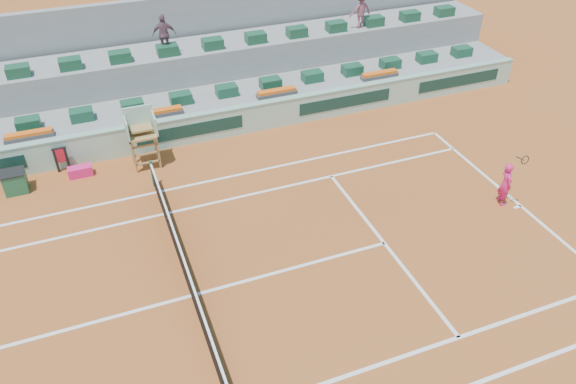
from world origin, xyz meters
name	(u,v)px	position (x,y,z in m)	size (l,w,h in m)	color
ground	(191,296)	(0.00, 0.00, 0.00)	(90.00, 90.00, 0.00)	#97481D
seating_tier_lower	(132,114)	(0.00, 10.70, 0.60)	(36.00, 4.00, 1.20)	gray
seating_tier_upper	(124,84)	(0.00, 12.30, 1.30)	(36.00, 2.40, 2.60)	gray
stadium_back_wall	(116,52)	(0.00, 13.90, 2.20)	(36.00, 0.40, 4.40)	gray
player_bag	(80,171)	(-2.48, 7.61, 0.20)	(0.89, 0.40, 0.40)	#ED1E6E
spectator_mid	(164,34)	(1.98, 11.87, 3.46)	(1.01, 0.42, 1.72)	#734C5B
spectator_right	(361,10)	(11.25, 11.72, 3.45)	(1.10, 0.63, 1.70)	#8C4653
court_lines	(191,296)	(0.00, 0.00, 0.01)	(23.89, 11.09, 0.01)	white
tennis_net	(190,283)	(0.00, 0.00, 0.53)	(0.10, 11.97, 1.10)	black
advertising_hoarding	(141,138)	(0.02, 8.50, 0.63)	(36.00, 0.34, 1.26)	#A0CAB2
umpire_chair	(141,130)	(0.00, 7.50, 1.54)	(1.10, 0.90, 2.40)	olive
seat_row_lower	(132,106)	(0.00, 9.80, 1.42)	(32.90, 0.60, 0.44)	#17472E
seat_row_upper	(120,57)	(0.00, 11.70, 2.82)	(32.90, 0.60, 0.44)	#17472E
flower_planters	(97,124)	(-1.50, 9.00, 1.33)	(26.80, 0.36, 0.28)	#484848
drink_cooler_a	(15,182)	(-4.73, 7.41, 0.42)	(0.83, 0.72, 0.84)	#1B5233
towel_rack	(61,157)	(-3.06, 8.19, 0.60)	(0.53, 0.09, 1.03)	black
tennis_player	(506,184)	(11.35, 0.44, 0.83)	(0.54, 0.90, 2.28)	#ED1E6E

